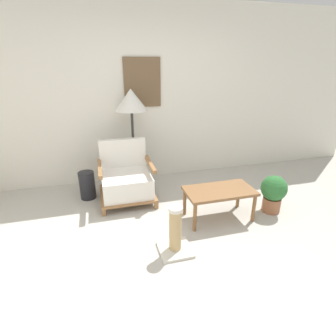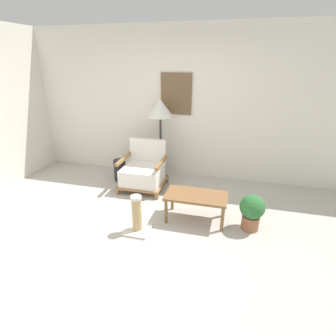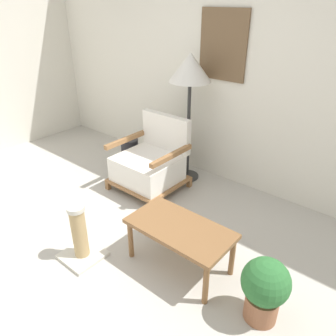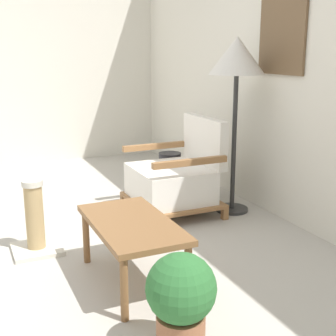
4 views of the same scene
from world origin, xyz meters
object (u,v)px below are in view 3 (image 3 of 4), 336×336
floor_lamp (190,72)px  vase (130,154)px  potted_plant (265,288)px  coffee_table (180,232)px  armchair (150,164)px  scratching_post (80,238)px

floor_lamp → vase: bearing=-159.5°
potted_plant → floor_lamp: bearing=141.4°
floor_lamp → vase: (-0.73, -0.27, -1.08)m
vase → potted_plant: (2.34, -1.02, 0.08)m
floor_lamp → coffee_table: 1.79m
coffee_table → potted_plant: size_ratio=1.69×
potted_plant → coffee_table: bearing=177.2°
coffee_table → armchair: bearing=143.2°
floor_lamp → coffee_table: bearing=-55.4°
coffee_table → scratching_post: 0.85m
vase → scratching_post: 1.69m
floor_lamp → scratching_post: 2.03m
floor_lamp → potted_plant: bearing=-38.6°
coffee_table → scratching_post: (-0.70, -0.46, -0.14)m
floor_lamp → potted_plant: floor_lamp is taller
coffee_table → potted_plant: (0.75, -0.04, -0.06)m
vase → potted_plant: 2.55m
potted_plant → scratching_post: 1.51m
coffee_table → potted_plant: 0.75m
armchair → coffee_table: armchair is taller
floor_lamp → scratching_post: floor_lamp is taller
floor_lamp → scratching_post: size_ratio=2.86×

